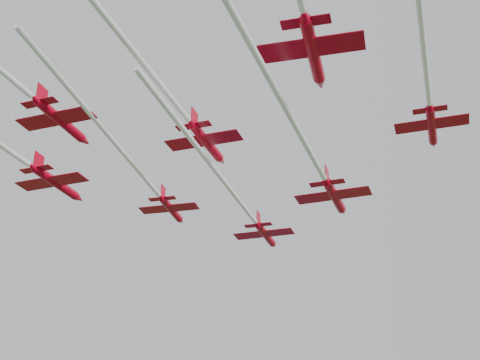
# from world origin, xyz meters

# --- Properties ---
(jet_lead) EXTENTS (14.86, 50.19, 2.66)m
(jet_lead) POSITION_xyz_m (1.16, 10.99, 50.68)
(jet_lead) COLOR red
(jet_row2_left) EXTENTS (10.52, 45.41, 2.40)m
(jet_row2_left) POSITION_xyz_m (-10.27, 1.14, 50.59)
(jet_row2_left) COLOR red
(jet_row2_right) EXTENTS (19.03, 58.34, 2.80)m
(jet_row2_right) POSITION_xyz_m (9.19, -8.44, 49.33)
(jet_row2_right) COLOR red
(jet_row3_left) EXTENTS (15.78, 45.17, 2.66)m
(jet_row3_left) POSITION_xyz_m (-23.54, -9.41, 49.72)
(jet_row3_left) COLOR red
(jet_row3_mid) EXTENTS (15.67, 48.65, 2.66)m
(jet_row3_mid) POSITION_xyz_m (-4.85, -14.62, 52.49)
(jet_row3_mid) COLOR red
(jet_row3_right) EXTENTS (16.15, 56.47, 2.37)m
(jet_row3_right) POSITION_xyz_m (19.66, -21.25, 52.17)
(jet_row3_right) COLOR red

